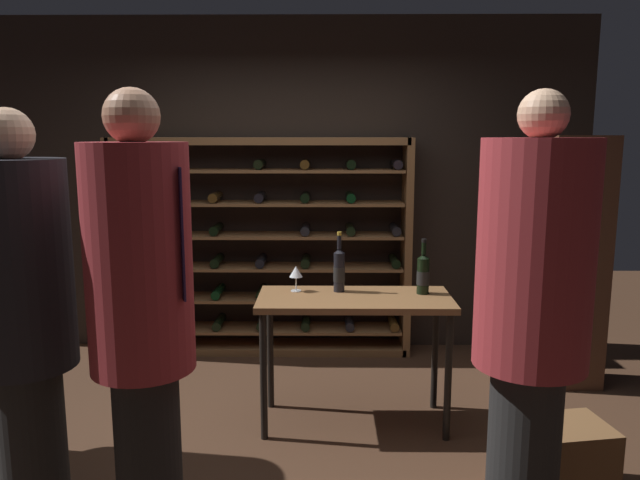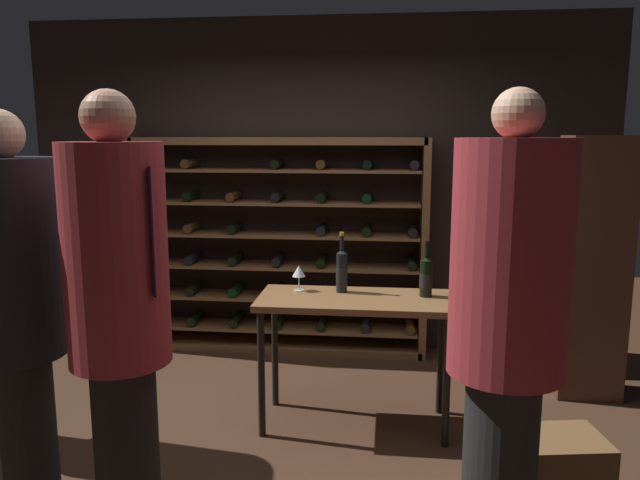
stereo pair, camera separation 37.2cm
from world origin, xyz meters
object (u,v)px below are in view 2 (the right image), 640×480
wine_rack (278,247)px  tasting_table (355,313)px  person_host_in_suit (507,315)px  wine_glass_stemmed_center (299,272)px  person_guest_khaki (13,304)px  wine_bottle_amber_reserve (342,270)px  display_cabinet (592,268)px  person_bystander_red_print (119,305)px  wine_crate (553,471)px  wine_bottle_red_label (426,276)px

wine_rack → tasting_table: bearing=-61.1°
person_host_in_suit → wine_glass_stemmed_center: size_ratio=12.17×
wine_glass_stemmed_center → person_guest_khaki: bearing=-130.9°
wine_glass_stemmed_center → wine_bottle_amber_reserve: bearing=-0.7°
display_cabinet → person_bystander_red_print: bearing=-142.6°
person_host_in_suit → person_bystander_red_print: 1.62m
person_guest_khaki → person_host_in_suit: person_host_in_suit is taller
wine_crate → wine_bottle_amber_reserve: (-1.13, 0.90, 0.80)m
tasting_table → wine_glass_stemmed_center: 0.45m
display_cabinet → tasting_table: bearing=-157.2°
person_bystander_red_print → wine_bottle_red_label: 1.94m
wine_rack → wine_crate: 2.84m
person_guest_khaki → display_cabinet: (3.12, 1.85, -0.16)m
person_bystander_red_print → wine_glass_stemmed_center: (0.57, 1.41, -0.16)m
person_host_in_suit → wine_glass_stemmed_center: person_host_in_suit is taller
wine_bottle_red_label → wine_rack: bearing=133.0°
person_host_in_suit → wine_crate: size_ratio=4.20×
wine_rack → wine_glass_stemmed_center: bearing=-73.3°
person_bystander_red_print → display_cabinet: 3.23m
wine_crate → display_cabinet: display_cabinet is taller
wine_crate → display_cabinet: bearing=68.1°
wine_bottle_amber_reserve → wine_crate: bearing=-38.6°
person_host_in_suit → wine_bottle_red_label: bearing=-86.0°
person_bystander_red_print → display_cabinet: size_ratio=1.10×
tasting_table → person_guest_khaki: bearing=-142.0°
person_guest_khaki → wine_bottle_amber_reserve: (1.40, 1.30, -0.09)m
person_guest_khaki → wine_crate: 2.71m
wine_rack → display_cabinet: bearing=-15.5°
person_guest_khaki → wine_bottle_red_label: 2.30m
display_cabinet → wine_glass_stemmed_center: size_ratio=11.08×
wine_crate → display_cabinet: size_ratio=0.26×
person_bystander_red_print → wine_glass_stemmed_center: 1.53m
wine_crate → wine_bottle_amber_reserve: size_ratio=1.23×
display_cabinet → wine_bottle_red_label: bearing=-152.9°
wine_rack → person_bystander_red_print: person_bystander_red_print is taller
tasting_table → wine_bottle_red_label: bearing=9.9°
display_cabinet → wine_bottle_red_label: (-1.18, -0.60, 0.05)m
person_host_in_suit → display_cabinet: 2.15m
wine_crate → wine_bottle_red_label: size_ratio=1.36×
tasting_table → wine_bottle_amber_reserve: bearing=127.2°
person_bystander_red_print → wine_rack: bearing=151.2°
person_guest_khaki → display_cabinet: person_guest_khaki is taller
display_cabinet → person_host_in_suit: bearing=-116.0°
person_guest_khaki → person_host_in_suit: 2.18m
tasting_table → display_cabinet: size_ratio=0.66×
wine_glass_stemmed_center → wine_crate: bearing=-32.7°
wine_crate → wine_glass_stemmed_center: bearing=147.3°
person_guest_khaki → wine_bottle_amber_reserve: person_guest_khaki is taller
person_host_in_suit → display_cabinet: bearing=-122.5°
wine_rack → wine_bottle_red_label: (1.17, -1.26, 0.07)m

